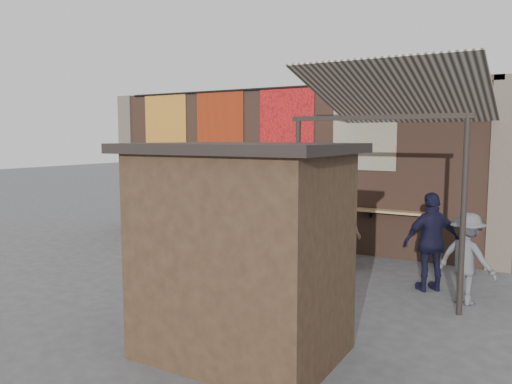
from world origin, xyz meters
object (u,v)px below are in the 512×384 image
at_px(shelf_box, 289,199).
at_px(diner_left, 164,208).
at_px(scooter_stool_4, 242,230).
at_px(scooter_stool_8, 319,240).
at_px(market_stall, 242,255).
at_px(scooter_stool_0, 173,222).
at_px(scooter_stool_6, 280,236).
at_px(scooter_stool_3, 223,227).
at_px(shopper_tan, 341,224).
at_px(scooter_stool_5, 258,231).
at_px(scooter_stool_7, 298,237).
at_px(shopper_grey, 467,258).
at_px(scooter_stool_1, 191,224).
at_px(shopper_navy, 432,242).
at_px(diner_right, 158,208).
at_px(scooter_stool_2, 205,225).

distance_m(shelf_box, diner_left, 3.56).
xyz_separation_m(scooter_stool_4, diner_left, (-2.26, -0.37, 0.46)).
height_order(scooter_stool_8, market_stall, market_stall).
height_order(scooter_stool_0, scooter_stool_6, scooter_stool_0).
xyz_separation_m(scooter_stool_3, scooter_stool_8, (2.70, 0.05, -0.05)).
bearing_deg(shopper_tan, scooter_stool_5, 104.47).
bearing_deg(scooter_stool_5, scooter_stool_7, -1.35).
xyz_separation_m(scooter_stool_8, shopper_grey, (3.48, -1.98, 0.40)).
relative_size(scooter_stool_5, scooter_stool_8, 1.12).
distance_m(scooter_stool_1, scooter_stool_8, 3.80).
distance_m(scooter_stool_3, diner_left, 1.80).
xyz_separation_m(scooter_stool_4, scooter_stool_8, (2.16, -0.03, -0.02)).
distance_m(scooter_stool_3, shopper_navy, 5.76).
bearing_deg(scooter_stool_3, shopper_tan, -10.58).
xyz_separation_m(shelf_box, shopper_grey, (4.42, -2.27, -0.48)).
bearing_deg(shopper_tan, shelf_box, 90.57).
xyz_separation_m(scooter_stool_7, diner_right, (-4.04, -0.37, 0.47)).
xyz_separation_m(scooter_stool_0, scooter_stool_3, (1.71, -0.05, 0.01)).
bearing_deg(shopper_navy, scooter_stool_6, -60.63).
height_order(scooter_stool_5, diner_left, diner_left).
xyz_separation_m(scooter_stool_8, shopper_navy, (2.84, -1.54, 0.53)).
relative_size(scooter_stool_0, market_stall, 0.32).
distance_m(scooter_stool_4, scooter_stool_8, 2.16).
relative_size(scooter_stool_6, market_stall, 0.28).
height_order(shopper_navy, market_stall, market_stall).
height_order(scooter_stool_3, scooter_stool_6, scooter_stool_3).
height_order(shelf_box, scooter_stool_8, shelf_box).
distance_m(scooter_stool_4, market_stall, 6.58).
distance_m(scooter_stool_7, scooter_stool_8, 0.54).
xyz_separation_m(scooter_stool_0, shopper_navy, (7.24, -1.55, 0.50)).
relative_size(scooter_stool_0, shopper_navy, 0.46).
bearing_deg(scooter_stool_7, shopper_grey, -25.79).
relative_size(scooter_stool_3, diner_left, 0.51).
bearing_deg(scooter_stool_6, scooter_stool_2, -178.13).
bearing_deg(scooter_stool_1, scooter_stool_3, -3.91).
xyz_separation_m(scooter_stool_2, shopper_tan, (4.09, -0.67, 0.49)).
bearing_deg(scooter_stool_2, shelf_box, 8.12).
relative_size(shelf_box, scooter_stool_4, 0.76).
relative_size(scooter_stool_0, scooter_stool_5, 0.98).
distance_m(scooter_stool_0, scooter_stool_2, 1.12).
bearing_deg(scooter_stool_3, scooter_stool_2, 179.00).
distance_m(scooter_stool_5, scooter_stool_6, 0.58).
distance_m(diner_left, diner_right, 0.17).
bearing_deg(scooter_stool_0, scooter_stool_3, -1.82).
relative_size(scooter_stool_4, shopper_navy, 0.44).
height_order(scooter_stool_3, shopper_tan, shopper_tan).
height_order(scooter_stool_2, scooter_stool_7, scooter_stool_2).
relative_size(scooter_stool_2, scooter_stool_5, 1.03).
relative_size(shopper_navy, shopper_tan, 0.98).
xyz_separation_m(scooter_stool_3, diner_right, (-1.87, -0.36, 0.44)).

